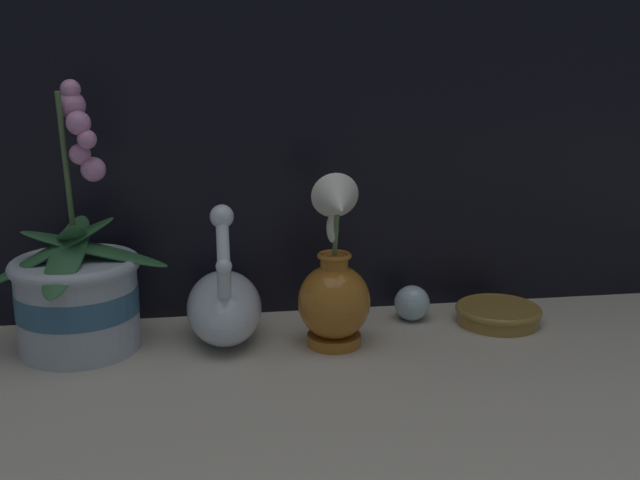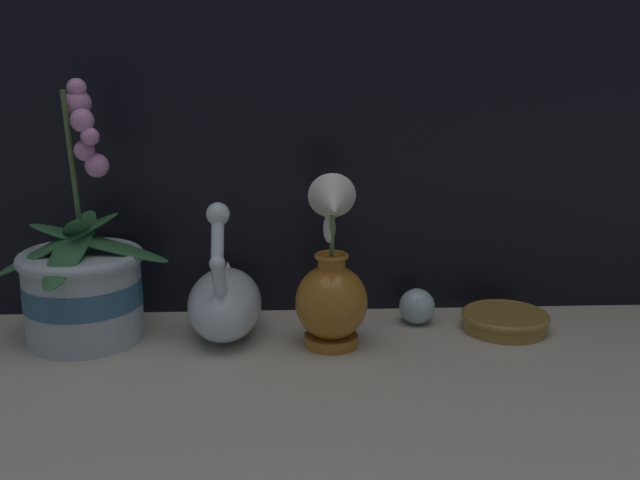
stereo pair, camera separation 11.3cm
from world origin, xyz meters
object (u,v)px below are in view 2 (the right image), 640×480
swan_figurine (225,300)px  blue_vase (332,288)px  glass_sphere (417,306)px  amber_dish (505,320)px  orchid_potted_plant (83,283)px

swan_figurine → blue_vase: 0.17m
swan_figurine → glass_sphere: size_ratio=3.86×
swan_figurine → amber_dish: size_ratio=1.62×
blue_vase → amber_dish: blue_vase is taller
amber_dish → orchid_potted_plant: bearing=-179.2°
orchid_potted_plant → glass_sphere: bearing=4.8°
orchid_potted_plant → glass_sphere: (0.52, 0.04, -0.06)m
glass_sphere → orchid_potted_plant: bearing=-175.2°
orchid_potted_plant → amber_dish: orchid_potted_plant is taller
amber_dish → blue_vase: bearing=-168.8°
orchid_potted_plant → blue_vase: bearing=-7.0°
blue_vase → orchid_potted_plant: bearing=173.0°
swan_figurine → blue_vase: blue_vase is taller
blue_vase → amber_dish: size_ratio=1.90×
orchid_potted_plant → blue_vase: 0.38m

